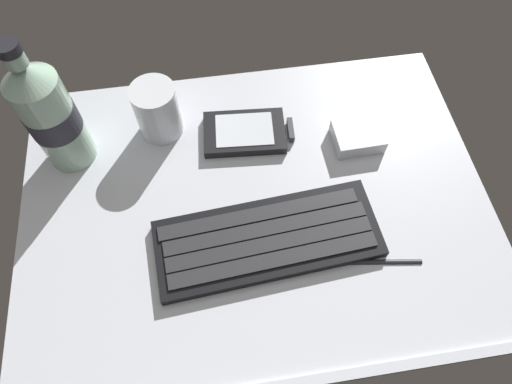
{
  "coord_description": "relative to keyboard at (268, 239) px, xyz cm",
  "views": [
    {
      "loc": [
        -4.26,
        -28.14,
        54.34
      ],
      "look_at": [
        0.0,
        0.0,
        3.0
      ],
      "focal_mm": 31.32,
      "sensor_mm": 36.0,
      "label": 1
    }
  ],
  "objects": [
    {
      "name": "water_bottle",
      "position": [
        -25.69,
        17.81,
        8.2
      ],
      "size": [
        6.73,
        6.73,
        20.8
      ],
      "color": "#9EC1A8",
      "rests_on": "ground_plane"
    },
    {
      "name": "handheld_device",
      "position": [
        0.01,
        17.36,
        -0.08
      ],
      "size": [
        13.21,
        8.51,
        1.5
      ],
      "color": "black",
      "rests_on": "ground_plane"
    },
    {
      "name": "ground_plane",
      "position": [
        -0.65,
        5.64,
        -1.79
      ],
      "size": [
        64.0,
        48.0,
        2.8
      ],
      "color": "silver"
    },
    {
      "name": "juice_cup",
      "position": [
        -12.72,
        20.45,
        3.1
      ],
      "size": [
        6.4,
        6.4,
        8.5
      ],
      "color": "silver",
      "rests_on": "ground_plane"
    },
    {
      "name": "keyboard",
      "position": [
        0.0,
        0.0,
        0.0
      ],
      "size": [
        29.72,
        13.06,
        1.7
      ],
      "color": "black",
      "rests_on": "ground_plane"
    },
    {
      "name": "stylus_pen",
      "position": [
        14.35,
        -5.13,
        -0.46
      ],
      "size": [
        9.5,
        2.03,
        0.7
      ],
      "primitive_type": "cylinder",
      "rotation": [
        0.0,
        1.57,
        -0.14
      ],
      "color": "#26262B",
      "rests_on": "ground_plane"
    },
    {
      "name": "charger_block",
      "position": [
        15.61,
        13.79,
        0.39
      ],
      "size": [
        7.14,
        5.78,
        2.4
      ],
      "primitive_type": "cube",
      "rotation": [
        0.0,
        0.0,
        0.03
      ],
      "color": "silver",
      "rests_on": "ground_plane"
    }
  ]
}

